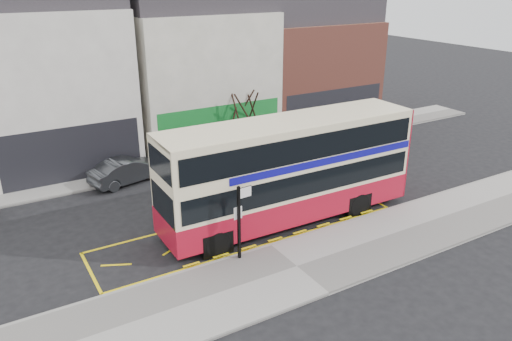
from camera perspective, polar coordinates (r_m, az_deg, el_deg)
ground at (r=21.56m, az=1.14°, el=-8.36°), size 120.00×120.00×0.00m
pavement at (r=19.89m, az=4.68°, el=-11.01°), size 40.00×4.00×0.15m
kerb at (r=21.25m, az=1.68°, el=-8.62°), size 40.00×0.15×0.15m
far_pavement at (r=30.55m, az=-9.74°, el=0.82°), size 50.00×3.00×0.15m
road_markings at (r=22.76m, az=-0.98°, el=-6.61°), size 14.00×3.40×0.01m
terrace_left at (r=31.62m, az=-22.54°, el=10.10°), size 8.00×8.01×11.80m
terrace_green_shop at (r=34.09m, az=-7.20°, el=11.86°), size 9.00×8.01×11.30m
terrace_right at (r=38.59m, az=5.43°, el=12.32°), size 9.00×8.01×10.30m
double_decker_bus at (r=22.57m, az=3.89°, el=0.17°), size 12.11×2.93×4.82m
bus_stop_post at (r=19.45m, az=-1.82°, el=-5.18°), size 0.78×0.15×3.11m
car_grey at (r=28.25m, az=-14.41°, el=0.03°), size 4.47×2.48×1.40m
car_white at (r=33.10m, az=5.38°, el=3.80°), size 4.73×2.03×1.36m
street_tree_right at (r=31.08m, az=-1.32°, el=8.07°), size 2.37×2.37×5.11m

